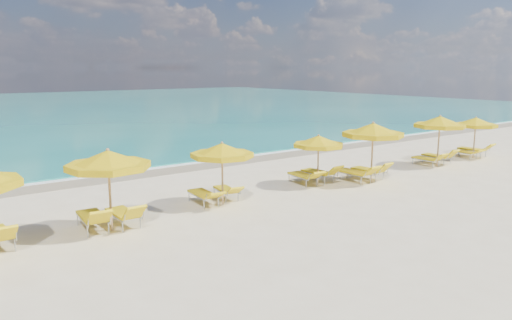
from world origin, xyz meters
TOP-DOWN VIEW (x-y plane):
  - ground_plane at (0.00, 0.00)m, footprint 120.00×120.00m
  - ocean at (0.00, 48.00)m, footprint 120.00×80.00m
  - wet_sand_band at (0.00, 7.40)m, footprint 120.00×2.60m
  - foam_line at (0.00, 8.20)m, footprint 120.00×1.20m
  - whitecap_near at (-6.00, 17.00)m, footprint 14.00×0.36m
  - whitecap_far at (8.00, 24.00)m, footprint 18.00×0.30m
  - umbrella_2 at (-6.53, -0.00)m, footprint 3.03×3.03m
  - umbrella_3 at (-2.27, 0.46)m, footprint 2.61×2.61m
  - umbrella_4 at (2.52, 0.59)m, footprint 2.63×2.63m
  - umbrella_5 at (4.72, -0.39)m, footprint 2.60×2.60m
  - umbrella_6 at (10.24, 0.06)m, footprint 2.50×2.50m
  - umbrella_7 at (13.70, 0.14)m, footprint 2.71×2.71m
  - lounger_2_left at (-6.96, 0.37)m, footprint 0.86×2.04m
  - lounger_2_right at (-6.05, 0.23)m, footprint 0.66×1.86m
  - lounger_3_left at (-2.82, 0.85)m, footprint 0.77×1.96m
  - lounger_3_right at (-1.74, 1.02)m, footprint 0.82×1.75m
  - lounger_4_left at (2.12, 1.02)m, footprint 0.81×1.94m
  - lounger_4_right at (3.00, 1.01)m, footprint 0.75×1.97m
  - lounger_5_left at (4.18, 0.05)m, footprint 0.69×2.00m
  - lounger_5_right at (5.13, 0.09)m, footprint 0.72×1.88m
  - lounger_6_left at (9.72, 0.32)m, footprint 0.59×1.72m
  - lounger_6_right at (10.68, 0.35)m, footprint 0.66×1.83m
  - lounger_7_left at (13.26, 0.32)m, footprint 0.79×1.75m
  - lounger_7_right at (14.10, 0.39)m, footprint 0.74×1.92m

SIDE VIEW (x-z plane):
  - ground_plane at x=0.00m, z-range 0.00..0.00m
  - ocean at x=0.00m, z-range -0.15..0.15m
  - wet_sand_band at x=0.00m, z-range -0.01..0.01m
  - foam_line at x=0.00m, z-range -0.01..0.01m
  - whitecap_near at x=-6.00m, z-range -0.03..0.03m
  - whitecap_far at x=8.00m, z-range -0.03..0.03m
  - lounger_7_left at x=13.26m, z-range -0.11..0.50m
  - lounger_3_right at x=-1.74m, z-range -0.14..0.54m
  - lounger_6_left at x=9.72m, z-range -0.17..0.59m
  - lounger_3_left at x=-2.82m, z-range -0.13..0.58m
  - lounger_4_left at x=2.12m, z-range -0.15..0.60m
  - lounger_6_right at x=10.68m, z-range -0.20..0.66m
  - lounger_7_right at x=14.10m, z-range -0.19..0.65m
  - lounger_5_right at x=5.13m, z-range -0.21..0.67m
  - lounger_2_right at x=-6.05m, z-range -0.21..0.68m
  - lounger_4_right at x=3.00m, z-range -0.19..0.67m
  - lounger_5_left at x=4.18m, z-range -0.20..0.69m
  - lounger_2_left at x=-6.96m, z-range -0.21..0.70m
  - umbrella_4 at x=2.52m, z-range 0.75..2.87m
  - umbrella_7 at x=13.70m, z-range 0.79..3.03m
  - umbrella_3 at x=-2.27m, z-range 0.80..3.06m
  - umbrella_2 at x=-6.53m, z-range 0.88..3.38m
  - umbrella_6 at x=10.24m, z-range 0.89..3.42m
  - umbrella_5 at x=4.72m, z-range 0.91..3.50m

